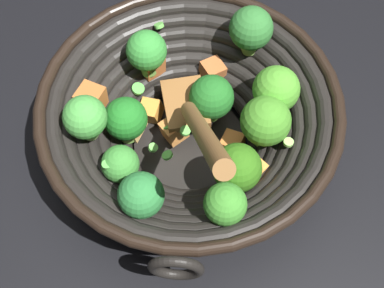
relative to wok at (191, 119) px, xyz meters
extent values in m
plane|color=black|center=(0.00, 0.00, -0.07)|extent=(4.00, 4.00, 0.00)
cylinder|color=black|center=(0.00, 0.00, -0.06)|extent=(0.14, 0.14, 0.01)
torus|color=black|center=(0.00, 0.00, -0.04)|extent=(0.18, 0.18, 0.02)
torus|color=black|center=(0.00, 0.00, -0.03)|extent=(0.21, 0.21, 0.02)
torus|color=black|center=(0.00, 0.00, -0.02)|extent=(0.23, 0.23, 0.02)
torus|color=black|center=(0.00, 0.00, -0.01)|extent=(0.25, 0.25, 0.02)
torus|color=black|center=(0.00, 0.00, 0.00)|extent=(0.28, 0.28, 0.02)
torus|color=black|center=(0.00, 0.00, 0.01)|extent=(0.30, 0.30, 0.02)
torus|color=black|center=(0.00, 0.00, 0.02)|extent=(0.33, 0.33, 0.02)
torus|color=black|center=(0.00, 0.00, 0.03)|extent=(0.34, 0.34, 0.01)
torus|color=black|center=(0.16, -0.09, 0.03)|extent=(0.04, 0.05, 0.05)
cylinder|color=#6A9C3F|center=(-0.09, -0.01, -0.01)|extent=(0.02, 0.02, 0.02)
sphere|color=green|center=(-0.09, -0.01, 0.02)|extent=(0.05, 0.05, 0.05)
cylinder|color=#6AAD4F|center=(0.08, -0.09, 0.00)|extent=(0.03, 0.03, 0.02)
sphere|color=#2C7B39|center=(0.08, -0.09, 0.03)|extent=(0.05, 0.05, 0.05)
cylinder|color=#5AA53F|center=(0.02, 0.10, -0.02)|extent=(0.03, 0.03, 0.02)
sphere|color=#4F9F2E|center=(0.02, 0.10, 0.02)|extent=(0.05, 0.05, 0.05)
cylinder|color=#699B3E|center=(-0.03, -0.07, -0.03)|extent=(0.03, 0.03, 0.02)
sphere|color=#1F7122|center=(-0.03, -0.07, 0.00)|extent=(0.05, 0.05, 0.05)
cylinder|color=#70A83B|center=(-0.02, 0.04, -0.04)|extent=(0.03, 0.03, 0.02)
sphere|color=#216822|center=(-0.02, 0.04, -0.01)|extent=(0.05, 0.05, 0.05)
cylinder|color=#6AAF40|center=(0.05, 0.07, -0.02)|extent=(0.03, 0.03, 0.02)
sphere|color=#458D28|center=(0.05, 0.07, 0.01)|extent=(0.06, 0.06, 0.06)
cylinder|color=#729E46|center=(0.08, 0.01, -0.02)|extent=(0.02, 0.02, 0.02)
sphere|color=#316B17|center=(0.08, 0.01, 0.02)|extent=(0.05, 0.05, 0.05)
cylinder|color=#87AF4E|center=(-0.06, 0.11, 0.01)|extent=(0.03, 0.03, 0.02)
sphere|color=#307431|center=(-0.06, 0.11, 0.04)|extent=(0.05, 0.05, 0.05)
cylinder|color=#78A852|center=(-0.03, -0.11, 0.01)|extent=(0.03, 0.03, 0.02)
sphere|color=green|center=(-0.03, -0.11, 0.04)|extent=(0.05, 0.05, 0.05)
cylinder|color=#7AAB55|center=(0.12, -0.02, 0.00)|extent=(0.03, 0.03, 0.02)
sphere|color=#3E8E2E|center=(0.12, -0.02, 0.03)|extent=(0.04, 0.04, 0.04)
cylinder|color=#7ABF5B|center=(0.02, -0.09, -0.02)|extent=(0.02, 0.02, 0.02)
sphere|color=#3A8834|center=(0.02, -0.09, 0.01)|extent=(0.04, 0.04, 0.04)
cube|color=gold|center=(-0.05, -0.03, -0.04)|extent=(0.03, 0.04, 0.03)
cube|color=orange|center=(0.03, 0.04, -0.04)|extent=(0.04, 0.04, 0.03)
cube|color=#E4B062|center=(-0.04, -0.06, -0.02)|extent=(0.04, 0.04, 0.04)
cube|color=#BC6432|center=(-0.06, 0.06, -0.02)|extent=(0.03, 0.03, 0.03)
cube|color=#C46932|center=(-0.10, -0.01, -0.01)|extent=(0.03, 0.03, 0.03)
cube|color=orange|center=(0.08, 0.03, -0.02)|extent=(0.04, 0.04, 0.03)
cube|color=#BB682F|center=(-0.07, -0.09, 0.01)|extent=(0.04, 0.04, 0.03)
cube|color=#CE7D3B|center=(-0.01, -0.02, -0.03)|extent=(0.03, 0.03, 0.03)
cylinder|color=#99D166|center=(0.08, 0.08, 0.01)|extent=(0.02, 0.02, 0.00)
cylinder|color=#6BC651|center=(-0.13, 0.02, 0.02)|extent=(0.01, 0.01, 0.01)
cylinder|color=#56B247|center=(0.02, -0.11, 0.02)|extent=(0.01, 0.01, 0.00)
cylinder|color=#6BC651|center=(0.00, -0.01, -0.01)|extent=(0.02, 0.02, 0.01)
cylinder|color=#56B247|center=(-0.03, 0.00, -0.02)|extent=(0.02, 0.02, 0.00)
cylinder|color=#56B247|center=(-0.01, -0.02, -0.02)|extent=(0.01, 0.01, 0.01)
cylinder|color=#56B247|center=(-0.08, -0.03, -0.02)|extent=(0.02, 0.02, 0.01)
cylinder|color=#6BC651|center=(0.03, -0.04, -0.01)|extent=(0.02, 0.02, 0.01)
cylinder|color=#6BC651|center=(0.00, -0.05, -0.03)|extent=(0.02, 0.02, 0.01)
cube|color=brown|center=(-0.03, 0.01, -0.02)|extent=(0.08, 0.07, 0.01)
cylinder|color=olive|center=(0.07, -0.02, 0.09)|extent=(0.17, 0.06, 0.17)
camera|label=1|loc=(0.29, -0.14, 0.52)|focal=50.28mm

